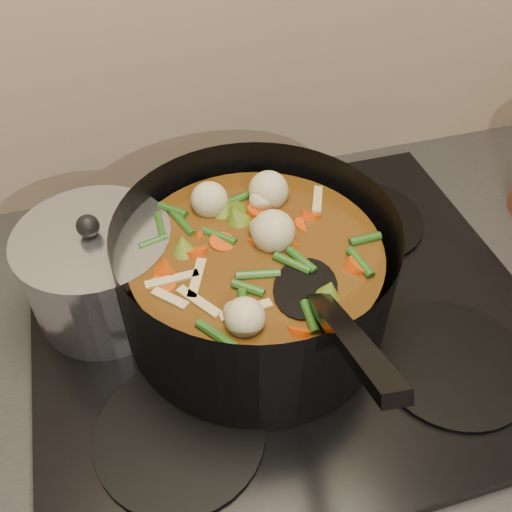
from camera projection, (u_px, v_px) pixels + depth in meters
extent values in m
cube|color=brown|center=(276.00, 479.00, 1.07)|extent=(2.60, 0.60, 0.86)
cube|color=black|center=(285.00, 332.00, 0.75)|extent=(2.64, 0.64, 0.05)
cube|color=black|center=(286.00, 315.00, 0.73)|extent=(0.62, 0.54, 0.02)
cylinder|color=black|center=(180.00, 433.00, 0.60)|extent=(0.18, 0.18, 0.01)
cylinder|color=black|center=(452.00, 362.00, 0.66)|extent=(0.18, 0.18, 0.01)
cylinder|color=black|center=(144.00, 263.00, 0.77)|extent=(0.18, 0.18, 0.01)
cylinder|color=black|center=(361.00, 219.00, 0.84)|extent=(0.18, 0.18, 0.01)
cylinder|color=black|center=(256.00, 275.00, 0.66)|extent=(0.39, 0.39, 0.16)
cylinder|color=black|center=(256.00, 315.00, 0.71)|extent=(0.31, 0.31, 0.01)
cylinder|color=#51270D|center=(256.00, 283.00, 0.67)|extent=(0.28, 0.28, 0.11)
cylinder|color=#E34B0A|center=(292.00, 245.00, 0.64)|extent=(0.03, 0.03, 0.03)
cylinder|color=#E34B0A|center=(282.00, 212.00, 0.68)|extent=(0.04, 0.04, 0.03)
cylinder|color=#E34B0A|center=(221.00, 196.00, 0.70)|extent=(0.04, 0.04, 0.03)
cylinder|color=#E34B0A|center=(207.00, 242.00, 0.64)|extent=(0.03, 0.04, 0.03)
cylinder|color=#E34B0A|center=(182.00, 284.00, 0.60)|extent=(0.04, 0.04, 0.03)
cylinder|color=#E34B0A|center=(250.00, 280.00, 0.60)|extent=(0.04, 0.04, 0.03)
cylinder|color=#E34B0A|center=(302.00, 291.00, 0.59)|extent=(0.04, 0.04, 0.03)
cylinder|color=#E34B0A|center=(353.00, 254.00, 0.63)|extent=(0.04, 0.03, 0.03)
cylinder|color=#E34B0A|center=(290.00, 226.00, 0.66)|extent=(0.04, 0.04, 0.03)
cylinder|color=#E34B0A|center=(248.00, 200.00, 0.69)|extent=(0.04, 0.04, 0.03)
cylinder|color=#E34B0A|center=(226.00, 238.00, 0.65)|extent=(0.03, 0.03, 0.03)
cylinder|color=#E34B0A|center=(189.00, 264.00, 0.62)|extent=(0.04, 0.04, 0.03)
cylinder|color=#E34B0A|center=(207.00, 320.00, 0.56)|extent=(0.04, 0.04, 0.03)
sphere|color=beige|center=(312.00, 232.00, 0.63)|extent=(0.04, 0.04, 0.04)
sphere|color=beige|center=(222.00, 212.00, 0.66)|extent=(0.04, 0.04, 0.04)
sphere|color=beige|center=(223.00, 281.00, 0.58)|extent=(0.04, 0.04, 0.04)
sphere|color=beige|center=(316.00, 251.00, 0.61)|extent=(0.04, 0.04, 0.04)
cone|color=olive|center=(240.00, 309.00, 0.56)|extent=(0.04, 0.04, 0.04)
cone|color=olive|center=(336.00, 266.00, 0.60)|extent=(0.04, 0.04, 0.04)
cone|color=olive|center=(291.00, 201.00, 0.68)|extent=(0.04, 0.04, 0.04)
cone|color=olive|center=(194.00, 215.00, 0.66)|extent=(0.04, 0.04, 0.04)
cone|color=olive|center=(194.00, 290.00, 0.58)|extent=(0.04, 0.04, 0.04)
cone|color=olive|center=(308.00, 297.00, 0.57)|extent=(0.04, 0.04, 0.04)
cylinder|color=#245318|center=(276.00, 223.00, 0.65)|extent=(0.01, 0.04, 0.01)
cylinder|color=#245318|center=(231.00, 190.00, 0.70)|extent=(0.04, 0.03, 0.01)
cylinder|color=#245318|center=(189.00, 223.00, 0.65)|extent=(0.04, 0.02, 0.01)
cylinder|color=#245318|center=(196.00, 261.00, 0.61)|extent=(0.03, 0.04, 0.01)
cylinder|color=#245318|center=(235.00, 276.00, 0.60)|extent=(0.03, 0.04, 0.01)
cylinder|color=#245318|center=(289.00, 322.00, 0.55)|extent=(0.04, 0.02, 0.01)
cylinder|color=#245318|center=(330.00, 275.00, 0.60)|extent=(0.04, 0.03, 0.01)
cylinder|color=#245318|center=(313.00, 235.00, 0.64)|extent=(0.01, 0.04, 0.01)
cylinder|color=#245318|center=(275.00, 223.00, 0.66)|extent=(0.04, 0.03, 0.01)
cylinder|color=#245318|center=(229.00, 190.00, 0.70)|extent=(0.04, 0.02, 0.01)
cylinder|color=#245318|center=(188.00, 224.00, 0.65)|extent=(0.03, 0.04, 0.01)
cylinder|color=#245318|center=(196.00, 262.00, 0.61)|extent=(0.03, 0.04, 0.01)
cylinder|color=#245318|center=(236.00, 277.00, 0.60)|extent=(0.04, 0.02, 0.01)
cylinder|color=#245318|center=(292.00, 321.00, 0.55)|extent=(0.04, 0.03, 0.01)
cylinder|color=#245318|center=(331.00, 273.00, 0.60)|extent=(0.01, 0.04, 0.01)
cube|color=tan|center=(186.00, 247.00, 0.63)|extent=(0.05, 0.01, 0.00)
cube|color=tan|center=(242.00, 301.00, 0.57)|extent=(0.02, 0.05, 0.00)
cube|color=tan|center=(324.00, 265.00, 0.61)|extent=(0.04, 0.03, 0.00)
cube|color=tan|center=(286.00, 208.00, 0.67)|extent=(0.04, 0.04, 0.00)
cube|color=tan|center=(202.00, 221.00, 0.66)|extent=(0.03, 0.05, 0.00)
cube|color=tan|center=(203.00, 285.00, 0.59)|extent=(0.05, 0.02, 0.00)
ellipsoid|color=black|center=(305.00, 289.00, 0.59)|extent=(0.10, 0.11, 0.01)
cube|color=black|center=(350.00, 339.00, 0.47)|extent=(0.04, 0.19, 0.11)
cylinder|color=silver|center=(102.00, 275.00, 0.69)|extent=(0.17, 0.17, 0.11)
cylinder|color=silver|center=(91.00, 239.00, 0.64)|extent=(0.18, 0.18, 0.01)
sphere|color=black|center=(88.00, 226.00, 0.63)|extent=(0.03, 0.03, 0.03)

